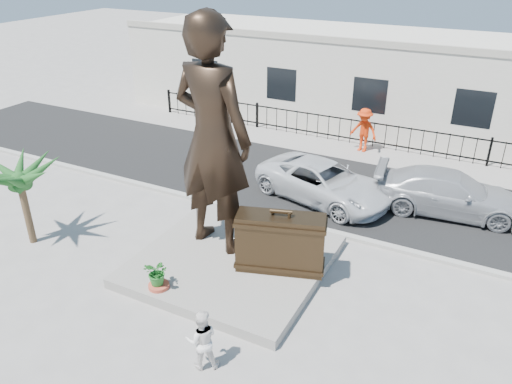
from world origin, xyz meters
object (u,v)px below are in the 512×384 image
at_px(statue, 213,137).
at_px(suitcase, 280,243).
at_px(car_white, 324,182).
at_px(tourist, 202,340).

relative_size(statue, suitcase, 2.84).
relative_size(statue, car_white, 1.33).
distance_m(statue, suitcase, 3.47).
bearing_deg(tourist, car_white, -120.38).
distance_m(suitcase, car_white, 5.14).
distance_m(statue, car_white, 5.82).
height_order(statue, suitcase, statue).
xyz_separation_m(statue, car_white, (1.71, 4.70, -2.98)).
relative_size(suitcase, car_white, 0.47).
relative_size(statue, tourist, 4.54).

